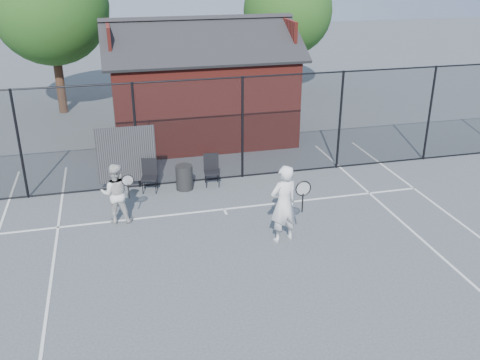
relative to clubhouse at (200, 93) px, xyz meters
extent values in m
plane|color=#41474B|center=(-0.50, -9.00, -1.61)|extent=(80.00, 80.00, 0.00)
cube|color=silver|center=(-0.50, -6.00, -1.60)|extent=(11.00, 0.06, 0.01)
cube|color=silver|center=(-0.50, -6.15, -1.60)|extent=(0.06, 0.30, 0.01)
cylinder|color=black|center=(-5.50, -4.00, -0.11)|extent=(0.07, 0.07, 3.00)
cylinder|color=black|center=(-2.50, -4.00, -0.11)|extent=(0.07, 0.07, 3.00)
cylinder|color=black|center=(0.50, -4.00, -0.11)|extent=(0.07, 0.07, 3.00)
cylinder|color=black|center=(3.50, -4.00, -0.11)|extent=(0.07, 0.07, 3.00)
cylinder|color=black|center=(6.50, -4.00, -0.11)|extent=(0.07, 0.07, 3.00)
cylinder|color=black|center=(-0.50, -4.00, 1.36)|extent=(22.00, 0.04, 0.04)
cylinder|color=black|center=(-0.50, -4.00, -1.58)|extent=(22.00, 0.04, 0.04)
cube|color=black|center=(-0.50, -4.00, -0.11)|extent=(22.00, 3.00, 0.01)
cube|color=black|center=(-2.80, -4.02, -0.61)|extent=(1.60, 0.04, 1.60)
cube|color=maroon|center=(0.00, 0.00, -0.11)|extent=(6.00, 4.00, 3.00)
cube|color=black|center=(0.00, -1.00, 1.92)|extent=(6.50, 2.36, 1.32)
cube|color=black|center=(0.00, 1.00, 1.92)|extent=(6.50, 2.36, 1.32)
cube|color=maroon|center=(-2.95, 0.00, 1.92)|extent=(0.10, 2.80, 1.06)
cube|color=maroon|center=(2.95, 0.00, 1.92)|extent=(0.10, 2.80, 1.06)
cylinder|color=black|center=(-5.00, 4.50, -0.35)|extent=(0.36, 0.36, 2.52)
sphere|color=#224714|center=(-5.00, 4.50, 2.59)|extent=(4.48, 4.48, 4.48)
cylinder|color=black|center=(5.00, 5.50, -0.49)|extent=(0.36, 0.36, 2.23)
sphere|color=#224714|center=(5.00, 5.50, 2.11)|extent=(3.97, 3.97, 3.97)
imported|color=silver|center=(0.47, -7.88, -0.68)|extent=(0.76, 0.59, 1.85)
torus|color=black|center=(0.78, -8.25, -0.18)|extent=(0.36, 0.03, 0.36)
cylinder|color=black|center=(0.78, -8.25, -0.52)|extent=(0.03, 0.03, 0.44)
imported|color=silver|center=(-3.18, -5.99, -0.85)|extent=(0.81, 0.67, 1.51)
torus|color=black|center=(-2.87, -6.30, -0.42)|extent=(0.30, 0.02, 0.30)
cylinder|color=black|center=(-2.87, -6.30, -0.70)|extent=(0.03, 0.03, 0.36)
cube|color=black|center=(-2.25, -4.40, -1.16)|extent=(0.51, 0.52, 0.89)
cube|color=black|center=(-0.49, -4.40, -1.16)|extent=(0.47, 0.48, 0.89)
cylinder|color=#262626|center=(-1.29, -4.46, -1.26)|extent=(0.57, 0.57, 0.70)
camera|label=1|loc=(-3.10, -18.15, 4.54)|focal=40.00mm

